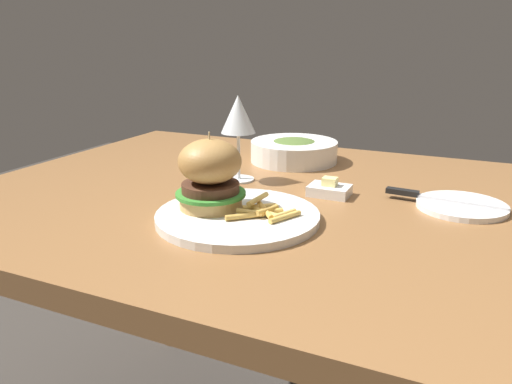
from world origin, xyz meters
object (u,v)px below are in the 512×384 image
at_px(main_plate, 238,216).
at_px(soup_bowl, 294,150).
at_px(table_knife, 433,197).
at_px(butter_dish, 329,190).
at_px(bread_plate, 462,206).
at_px(burger_sandwich, 210,174).
at_px(wine_glass, 238,117).

height_order(main_plate, soup_bowl, soup_bowl).
bearing_deg(table_knife, main_plate, -142.08).
xyz_separation_m(butter_dish, soup_bowl, (-0.16, 0.23, 0.02)).
bearing_deg(butter_dish, table_knife, 8.77).
bearing_deg(bread_plate, main_plate, -146.91).
bearing_deg(bread_plate, burger_sandwich, -151.10).
relative_size(table_knife, butter_dish, 2.73).
distance_m(main_plate, soup_bowl, 0.43).
height_order(table_knife, butter_dish, butter_dish).
bearing_deg(main_plate, bread_plate, 33.09).
bearing_deg(wine_glass, butter_dish, -6.01).
relative_size(wine_glass, soup_bowl, 0.86).
distance_m(bread_plate, soup_bowl, 0.45).
bearing_deg(bread_plate, table_knife, 175.45).
relative_size(main_plate, bread_plate, 1.75).
distance_m(burger_sandwich, wine_glass, 0.23).
bearing_deg(burger_sandwich, table_knife, 32.81).
bearing_deg(main_plate, soup_bowl, 97.85).
distance_m(burger_sandwich, soup_bowl, 0.42).
distance_m(bread_plate, table_knife, 0.05).
distance_m(wine_glass, bread_plate, 0.46).
relative_size(table_knife, soup_bowl, 1.01).
height_order(burger_sandwich, wine_glass, wine_glass).
bearing_deg(soup_bowl, main_plate, -82.15).
distance_m(table_knife, soup_bowl, 0.40).
xyz_separation_m(burger_sandwich, butter_dish, (0.15, 0.19, -0.06)).
relative_size(burger_sandwich, wine_glass, 0.73).
relative_size(burger_sandwich, soup_bowl, 0.62).
bearing_deg(butter_dish, burger_sandwich, -128.78).
bearing_deg(burger_sandwich, wine_glass, 104.05).
height_order(bread_plate, soup_bowl, soup_bowl).
distance_m(wine_glass, butter_dish, 0.24).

